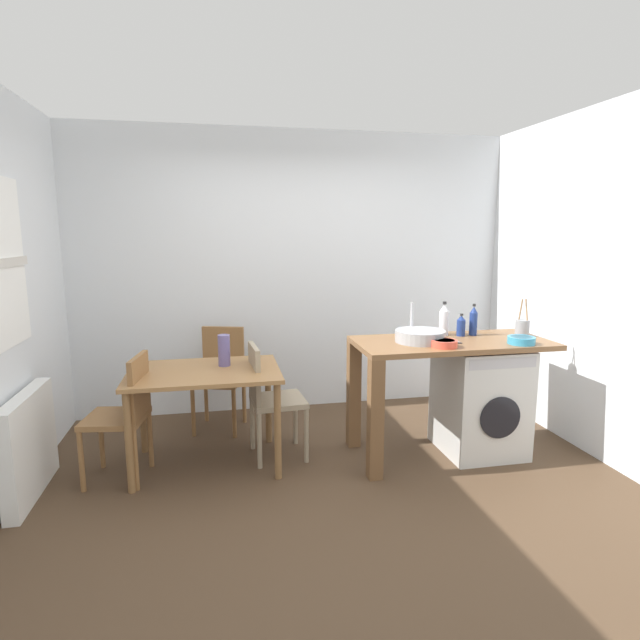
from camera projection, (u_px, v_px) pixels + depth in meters
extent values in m
plane|color=#4C3826|center=(335.00, 486.00, 3.53)|extent=(5.46, 5.46, 0.00)
cube|color=silver|center=(295.00, 273.00, 4.99)|extent=(4.60, 0.10, 2.70)
cube|color=silver|center=(621.00, 287.00, 3.73)|extent=(0.10, 3.80, 2.70)
cube|color=white|center=(29.00, 445.00, 3.37)|extent=(0.10, 0.80, 0.70)
cube|color=#9E7042|center=(204.00, 372.00, 3.75)|extent=(1.10, 0.76, 0.03)
cylinder|color=brown|center=(129.00, 443.00, 3.39)|extent=(0.05, 0.05, 0.71)
cylinder|color=brown|center=(278.00, 431.00, 3.59)|extent=(0.05, 0.05, 0.71)
cylinder|color=brown|center=(142.00, 410.00, 4.03)|extent=(0.05, 0.05, 0.71)
cylinder|color=brown|center=(268.00, 401.00, 4.23)|extent=(0.05, 0.05, 0.71)
cube|color=olive|center=(115.00, 418.00, 3.57)|extent=(0.46, 0.46, 0.04)
cube|color=olive|center=(139.00, 387.00, 3.54)|extent=(0.09, 0.38, 0.45)
cylinder|color=olive|center=(81.00, 460.00, 3.43)|extent=(0.04, 0.04, 0.45)
cylinder|color=olive|center=(101.00, 439.00, 3.78)|extent=(0.04, 0.04, 0.45)
cylinder|color=olive|center=(135.00, 459.00, 3.44)|extent=(0.04, 0.04, 0.45)
cylinder|color=olive|center=(150.00, 438.00, 3.80)|extent=(0.04, 0.04, 0.45)
cube|color=gray|center=(278.00, 401.00, 3.95)|extent=(0.43, 0.43, 0.04)
cube|color=gray|center=(254.00, 375.00, 3.86)|extent=(0.07, 0.38, 0.45)
cylinder|color=gray|center=(296.00, 418.00, 4.21)|extent=(0.04, 0.04, 0.45)
cylinder|color=gray|center=(306.00, 434.00, 3.87)|extent=(0.04, 0.04, 0.45)
cylinder|color=gray|center=(252.00, 422.00, 4.11)|extent=(0.04, 0.04, 0.45)
cylinder|color=gray|center=(260.00, 440.00, 3.77)|extent=(0.04, 0.04, 0.45)
cube|color=olive|center=(219.00, 380.00, 4.49)|extent=(0.50, 0.50, 0.04)
cube|color=olive|center=(223.00, 351.00, 4.63)|extent=(0.37, 0.14, 0.45)
cylinder|color=olive|center=(234.00, 412.00, 4.33)|extent=(0.04, 0.04, 0.45)
cylinder|color=olive|center=(193.00, 411.00, 4.37)|extent=(0.04, 0.04, 0.45)
cylinder|color=olive|center=(244.00, 399.00, 4.69)|extent=(0.04, 0.04, 0.45)
cylinder|color=olive|center=(206.00, 398.00, 4.72)|extent=(0.04, 0.04, 0.45)
cube|color=brown|center=(452.00, 343.00, 3.92)|extent=(1.50, 0.68, 0.04)
cube|color=brown|center=(375.00, 420.00, 3.58)|extent=(0.10, 0.10, 0.88)
cube|color=brown|center=(354.00, 394.00, 4.14)|extent=(0.10, 0.10, 0.88)
cube|color=silver|center=(480.00, 399.00, 4.05)|extent=(0.60, 0.60, 0.86)
cylinder|color=black|center=(500.00, 418.00, 3.77)|extent=(0.32, 0.02, 0.32)
cube|color=#B2B2B7|center=(503.00, 363.00, 3.70)|extent=(0.54, 0.01, 0.08)
cylinder|color=#9EA0A5|center=(420.00, 336.00, 3.86)|extent=(0.38, 0.38, 0.09)
cylinder|color=#B2B2B7|center=(412.00, 320.00, 4.01)|extent=(0.02, 0.02, 0.28)
cylinder|color=silver|center=(444.00, 323.00, 4.11)|extent=(0.08, 0.08, 0.20)
cone|color=silver|center=(444.00, 308.00, 4.08)|extent=(0.07, 0.07, 0.05)
cylinder|color=#262626|center=(445.00, 303.00, 4.08)|extent=(0.03, 0.03, 0.02)
cylinder|color=navy|center=(461.00, 328.00, 4.08)|extent=(0.07, 0.07, 0.13)
cone|color=navy|center=(461.00, 318.00, 4.06)|extent=(0.06, 0.06, 0.04)
cylinder|color=#262626|center=(462.00, 315.00, 4.06)|extent=(0.03, 0.03, 0.01)
cylinder|color=navy|center=(473.00, 324.00, 4.10)|extent=(0.06, 0.06, 0.18)
cone|color=navy|center=(474.00, 310.00, 4.08)|extent=(0.06, 0.06, 0.05)
cylinder|color=#262626|center=(474.00, 305.00, 4.07)|extent=(0.03, 0.03, 0.02)
cylinder|color=#D84C38|center=(444.00, 343.00, 3.69)|extent=(0.19, 0.19, 0.05)
cylinder|color=maroon|center=(444.00, 342.00, 3.69)|extent=(0.15, 0.15, 0.03)
cylinder|color=gray|center=(522.00, 328.00, 4.08)|extent=(0.11, 0.11, 0.13)
cylinder|color=#99724C|center=(521.00, 310.00, 4.06)|extent=(0.01, 0.04, 0.18)
cylinder|color=#99724C|center=(527.00, 310.00, 4.05)|extent=(0.01, 0.05, 0.18)
cylinder|color=teal|center=(521.00, 340.00, 3.79)|extent=(0.20, 0.20, 0.05)
cylinder|color=#1E546B|center=(521.00, 339.00, 3.79)|extent=(0.16, 0.16, 0.03)
cylinder|color=slate|center=(224.00, 350.00, 3.85)|extent=(0.09, 0.09, 0.24)
cube|color=#B2B2B7|center=(452.00, 343.00, 3.81)|extent=(0.15, 0.06, 0.01)
cube|color=#262628|center=(452.00, 343.00, 3.81)|extent=(0.15, 0.06, 0.01)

